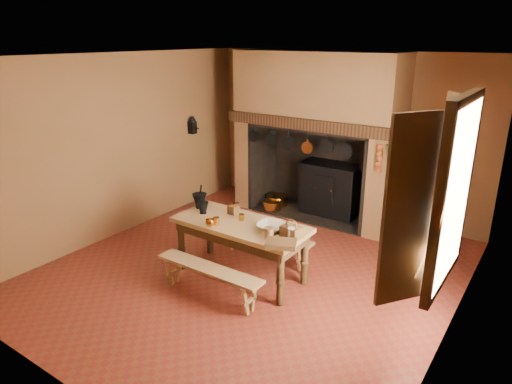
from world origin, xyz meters
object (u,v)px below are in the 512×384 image
(coffee_grinder, at_px, (233,209))
(mixing_bowl, at_px, (272,227))
(iron_range, at_px, (331,189))
(work_table, at_px, (241,231))
(wicker_basket, at_px, (292,231))
(bench_front, at_px, (209,275))

(coffee_grinder, xyz_separation_m, mixing_bowl, (0.71, -0.16, -0.03))
(iron_range, bearing_deg, coffee_grinder, -96.07)
(coffee_grinder, distance_m, mixing_bowl, 0.73)
(iron_range, height_order, work_table, iron_range)
(iron_range, xyz_separation_m, wicker_basket, (0.76, -2.68, 0.36))
(work_table, bearing_deg, wicker_basket, -0.93)
(coffee_grinder, bearing_deg, mixing_bowl, -10.43)
(mixing_bowl, bearing_deg, wicker_basket, -8.16)
(coffee_grinder, xyz_separation_m, wicker_basket, (1.02, -0.21, 0.01))
(iron_range, xyz_separation_m, bench_front, (-0.00, -3.31, -0.18))
(bench_front, distance_m, coffee_grinder, 1.02)
(bench_front, bearing_deg, wicker_basket, 39.90)
(wicker_basket, bearing_deg, iron_range, 115.59)
(iron_range, bearing_deg, bench_front, -90.01)
(work_table, bearing_deg, coffee_grinder, 143.65)
(bench_front, distance_m, mixing_bowl, 0.96)
(iron_range, distance_m, work_table, 2.67)
(coffee_grinder, bearing_deg, bench_front, -70.32)
(bench_front, height_order, wicker_basket, wicker_basket)
(work_table, height_order, bench_front, work_table)
(mixing_bowl, distance_m, wicker_basket, 0.31)
(mixing_bowl, bearing_deg, bench_front, -123.66)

